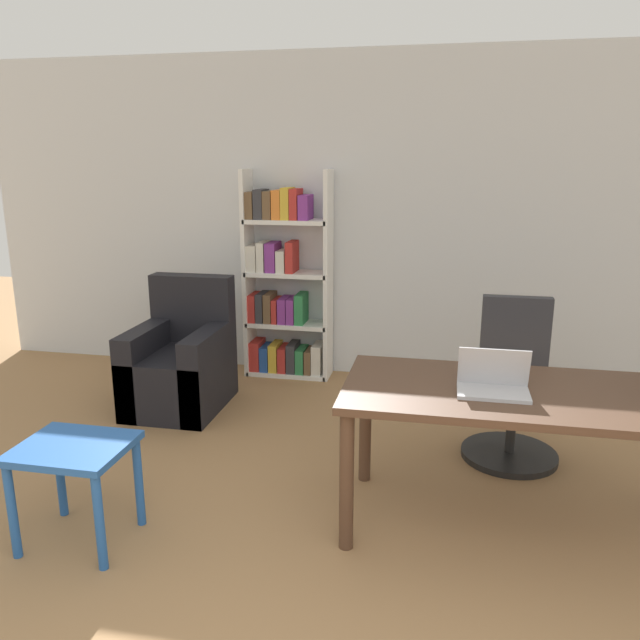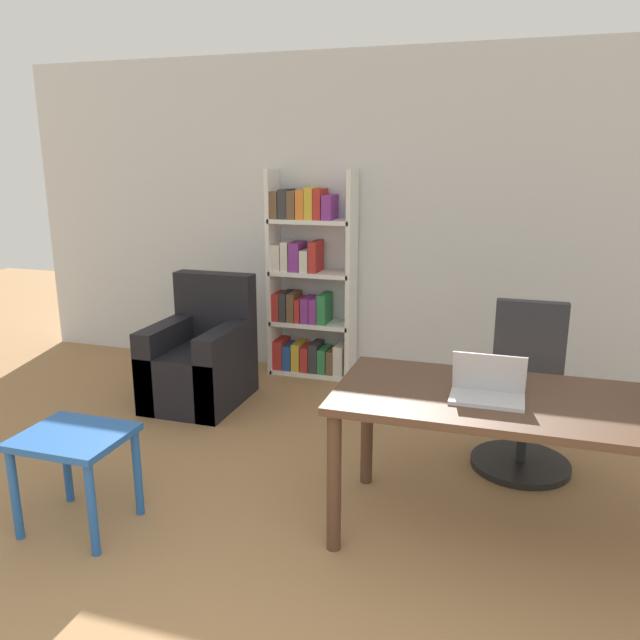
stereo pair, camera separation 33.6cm
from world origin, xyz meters
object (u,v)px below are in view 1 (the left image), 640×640
object	(u,v)px
office_chair	(513,393)
bookshelf	(283,287)
desk	(523,409)
side_table_blue	(75,463)
armchair	(181,366)
laptop	(493,383)

from	to	relation	value
office_chair	bookshelf	distance (m)	2.20
desk	side_table_blue	distance (m)	2.20
side_table_blue	bookshelf	size ratio (longest dim) A/B	0.29
side_table_blue	bookshelf	bearing A→B (deg)	82.28
armchair	office_chair	bearing A→B (deg)	-8.06
desk	laptop	bearing A→B (deg)	-159.25
side_table_blue	bookshelf	world-z (taller)	bookshelf
laptop	side_table_blue	bearing A→B (deg)	-166.10
office_chair	desk	bearing A→B (deg)	-93.09
laptop	side_table_blue	distance (m)	2.06
armchair	side_table_blue	bearing A→B (deg)	-82.63
laptop	side_table_blue	world-z (taller)	laptop
laptop	bookshelf	distance (m)	2.67
armchair	bookshelf	bearing A→B (deg)	56.03
desk	side_table_blue	size ratio (longest dim) A/B	3.38
laptop	desk	bearing A→B (deg)	20.75
side_table_blue	bookshelf	xyz separation A→B (m)	(0.35, 2.61, 0.36)
desk	office_chair	distance (m)	0.90
laptop	bookshelf	world-z (taller)	bookshelf
side_table_blue	desk	bearing A→B (deg)	14.41
desk	armchair	size ratio (longest dim) A/B	1.81
laptop	bookshelf	bearing A→B (deg)	127.10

